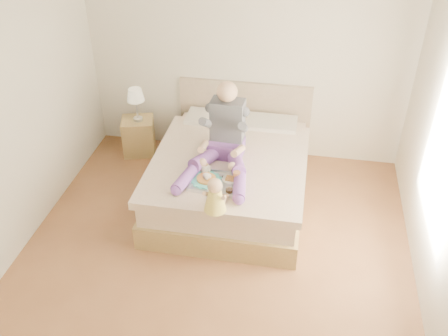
% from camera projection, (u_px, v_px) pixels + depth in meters
% --- Properties ---
extents(room, '(4.02, 4.22, 2.71)m').
position_uv_depth(room, '(222.00, 130.00, 4.28)').
color(room, brown).
rests_on(room, ground).
extents(bed, '(1.70, 2.18, 1.00)m').
position_uv_depth(bed, '(232.00, 172.00, 5.84)').
color(bed, olive).
rests_on(bed, ground).
extents(nightstand, '(0.49, 0.45, 0.50)m').
position_uv_depth(nightstand, '(139.00, 136.00, 6.63)').
color(nightstand, olive).
rests_on(nightstand, ground).
extents(lamp, '(0.22, 0.22, 0.45)m').
position_uv_depth(lamp, '(136.00, 97.00, 6.29)').
color(lamp, silver).
rests_on(lamp, nightstand).
extents(adult, '(0.76, 1.09, 0.90)m').
position_uv_depth(adult, '(224.00, 140.00, 5.35)').
color(adult, '#633689').
rests_on(adult, bed).
extents(tray, '(0.54, 0.44, 0.15)m').
position_uv_depth(tray, '(216.00, 181.00, 5.14)').
color(tray, silver).
rests_on(tray, bed).
extents(baby, '(0.23, 0.32, 0.36)m').
position_uv_depth(baby, '(215.00, 197.00, 4.73)').
color(baby, '#FFEA50').
rests_on(baby, bed).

